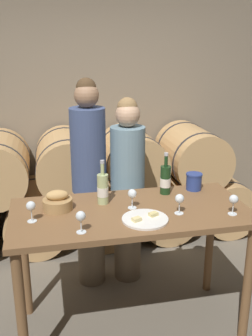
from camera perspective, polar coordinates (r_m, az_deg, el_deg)
The scene contains 16 objects.
ground_plane at distance 3.17m, azimuth 0.61°, elevation -21.88°, with size 10.00×10.00×0.00m, color #665E51.
stone_wall_back at distance 4.42m, azimuth -5.11°, elevation 12.39°, with size 10.00×0.12×3.20m.
barrel_stack at distance 4.14m, azimuth -3.78°, elevation -2.99°, with size 3.30×0.84×1.17m.
tasting_table at distance 2.72m, azimuth 0.66°, elevation -8.63°, with size 1.61×0.75×0.94m.
person_left at distance 3.23m, azimuth -5.36°, elevation -2.07°, with size 0.28×0.28×1.77m.
person_right at distance 3.31m, azimuth 0.23°, elevation -3.05°, with size 0.29×0.29×1.61m.
wine_bottle_red at distance 2.91m, azimuth 5.75°, elevation -1.70°, with size 0.08×0.08×0.32m.
wine_bottle_white at distance 2.73m, azimuth -3.38°, elevation -3.02°, with size 0.08×0.08×0.31m.
blue_crock at distance 3.03m, azimuth 9.83°, elevation -1.85°, with size 0.12×0.12×0.13m.
bread_basket at distance 2.69m, azimuth -9.91°, elevation -4.89°, with size 0.20×0.20×0.14m.
cheese_plate at distance 2.52m, azimuth 2.79°, elevation -7.41°, with size 0.30×0.30×0.04m.
wine_glass_far_left at distance 2.53m, azimuth -13.64°, elevation -5.51°, with size 0.06×0.06×0.14m.
wine_glass_left at distance 2.34m, azimuth -6.59°, elevation -7.10°, with size 0.06×0.06×0.14m.
wine_glass_center at distance 2.65m, azimuth 0.91°, elevation -3.86°, with size 0.06×0.06×0.14m.
wine_glass_right at distance 2.59m, azimuth 7.79°, elevation -4.56°, with size 0.06×0.06×0.14m.
wine_glass_far_right at distance 2.65m, azimuth 15.35°, elevation -4.53°, with size 0.06×0.06×0.14m.
Camera 1 is at (-0.54, -2.37, 2.04)m, focal length 42.00 mm.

